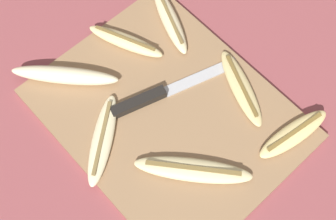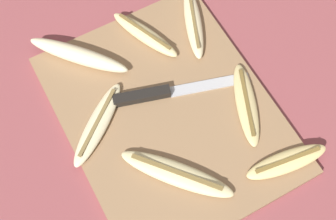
{
  "view_description": "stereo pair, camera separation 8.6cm",
  "coord_description": "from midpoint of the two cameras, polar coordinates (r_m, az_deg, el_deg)",
  "views": [
    {
      "loc": [
        0.27,
        -0.24,
        0.81
      ],
      "look_at": [
        0.0,
        0.0,
        0.02
      ],
      "focal_mm": 50.0,
      "sensor_mm": 36.0,
      "label": 1
    },
    {
      "loc": [
        0.32,
        -0.17,
        0.81
      ],
      "look_at": [
        0.0,
        0.0,
        0.02
      ],
      "focal_mm": 50.0,
      "sensor_mm": 36.0,
      "label": 2
    }
  ],
  "objects": [
    {
      "name": "ground_plane",
      "position": [
        0.88,
        2.78,
        -0.9
      ],
      "size": [
        4.0,
        4.0,
        0.0
      ],
      "primitive_type": "plane",
      "color": "#93474C"
    },
    {
      "name": "cutting_board",
      "position": [
        0.88,
        2.8,
        -0.74
      ],
      "size": [
        0.47,
        0.37,
        0.01
      ],
      "color": "#997551",
      "rests_on": "ground_plane"
    },
    {
      "name": "knife",
      "position": [
        0.88,
        1.33,
        1.71
      ],
      "size": [
        0.1,
        0.26,
        0.02
      ],
      "rotation": [
        0.0,
        0.0,
        -0.29
      ],
      "color": "black",
      "rests_on": "cutting_board"
    },
    {
      "name": "banana_soft_right",
      "position": [
        0.82,
        4.08,
        -8.12
      ],
      "size": [
        0.19,
        0.17,
        0.02
      ],
      "rotation": [
        0.0,
        0.0,
        5.42
      ],
      "color": "beige",
      "rests_on": "cutting_board"
    },
    {
      "name": "banana_golden_short",
      "position": [
        0.87,
        17.07,
        -6.37
      ],
      "size": [
        0.06,
        0.16,
        0.02
      ],
      "rotation": [
        0.0,
        0.0,
        3.0
      ],
      "color": "#EDD689",
      "rests_on": "cutting_board"
    },
    {
      "name": "banana_bright_far",
      "position": [
        0.92,
        -8.25,
        6.37
      ],
      "size": [
        0.18,
        0.16,
        0.03
      ],
      "rotation": [
        0.0,
        0.0,
        5.44
      ],
      "color": "beige",
      "rests_on": "cutting_board"
    },
    {
      "name": "banana_pale_long",
      "position": [
        0.86,
        -5.74,
        -2.03
      ],
      "size": [
        0.14,
        0.16,
        0.02
      ],
      "rotation": [
        0.0,
        0.0,
        0.68
      ],
      "color": "beige",
      "rests_on": "cutting_board"
    },
    {
      "name": "banana_cream_curved",
      "position": [
        0.96,
        5.72,
        10.32
      ],
      "size": [
        0.17,
        0.1,
        0.02
      ],
      "rotation": [
        0.0,
        0.0,
        1.19
      ],
      "color": "beige",
      "rests_on": "cutting_board"
    },
    {
      "name": "banana_spotted_left",
      "position": [
        0.89,
        12.26,
        0.42
      ],
      "size": [
        0.17,
        0.1,
        0.02
      ],
      "rotation": [
        0.0,
        0.0,
        1.18
      ],
      "color": "#DBC684",
      "rests_on": "cutting_board"
    },
    {
      "name": "banana_ripe_center",
      "position": [
        0.94,
        -0.21,
        8.92
      ],
      "size": [
        0.16,
        0.09,
        0.02
      ],
      "rotation": [
        0.0,
        0.0,
        1.97
      ],
      "color": "beige",
      "rests_on": "cutting_board"
    }
  ]
}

